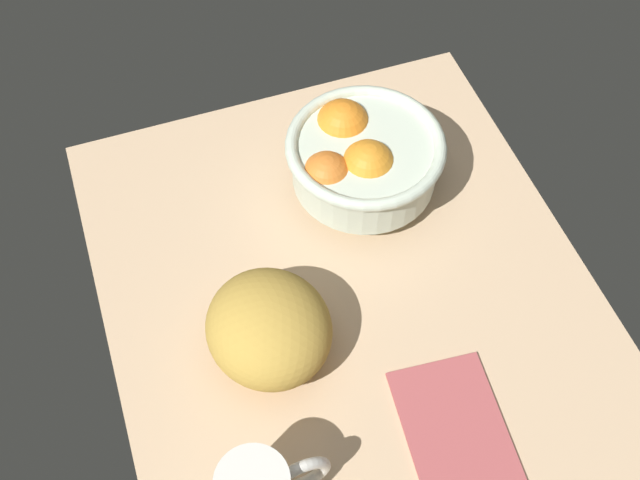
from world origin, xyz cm
name	(u,v)px	position (x,y,z in cm)	size (l,w,h in cm)	color
ground_plane	(349,298)	(0.00, 0.00, -1.50)	(68.40, 57.85, 3.00)	#D0AD87
fruit_bowl	(360,158)	(14.46, -6.69, 6.20)	(20.09, 20.09, 10.68)	silver
bread_loaf	(269,328)	(-4.10, 11.16, 4.87)	(14.91, 13.87, 9.75)	gold
napkin_folded	(454,426)	(-19.80, -4.80, 0.41)	(15.53, 10.89, 0.83)	#AE4F51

